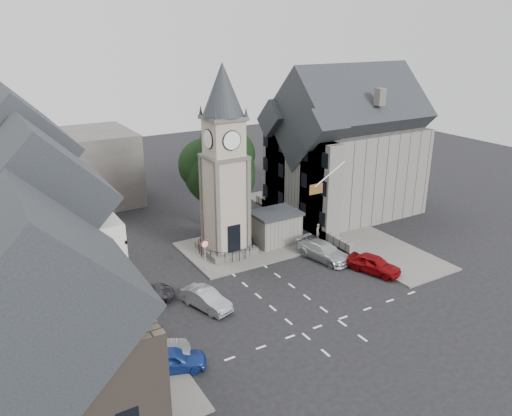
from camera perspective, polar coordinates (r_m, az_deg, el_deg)
ground at (r=38.20m, az=2.21°, el=-9.44°), size 120.00×120.00×0.00m
pavement_west at (r=39.07m, az=-18.72°, el=-9.75°), size 6.00×30.00×0.14m
pavement_east at (r=50.47m, az=8.75°, el=-2.00°), size 6.00×26.00×0.14m
central_island at (r=44.97m, az=-1.72°, el=-4.57°), size 10.00×8.00×0.16m
road_markings at (r=34.39m, az=7.31°, el=-13.23°), size 20.00×8.00×0.01m
clock_tower at (r=41.59m, az=-3.64°, el=5.12°), size 4.86×4.86×16.25m
stone_shelter at (r=45.56m, az=2.20°, el=-2.23°), size 4.30×3.30×3.08m
town_tree at (r=47.07m, az=-4.25°, el=5.43°), size 7.20×7.20×10.80m
warning_sign_post at (r=40.16m, az=-5.85°, el=-4.74°), size 0.70×0.19×2.85m
terrace_pink at (r=45.58m, az=-26.12°, el=2.41°), size 8.10×7.60×12.80m
terrace_cream at (r=37.94m, az=-24.88°, el=-0.65°), size 8.10×7.60×12.80m
terrace_tudor at (r=30.66m, az=-22.91°, el=-5.90°), size 8.10×7.60×12.00m
building_sw_stone at (r=23.15m, az=-22.78°, el=-17.19°), size 8.60×7.60×10.40m
backdrop_west at (r=58.09m, az=-23.56°, el=3.57°), size 20.00×10.00×8.00m
east_building at (r=53.00m, az=10.09°, el=6.03°), size 14.40×11.40×12.60m
east_boundary_wall at (r=50.19m, az=4.86°, el=-1.49°), size 0.40×16.00×0.90m
flagpole at (r=42.90m, az=8.44°, el=3.86°), size 3.68×0.10×2.74m
car_west_blue at (r=30.45m, az=-9.66°, el=-16.73°), size 4.35×2.92×1.38m
car_west_silver at (r=31.02m, az=-11.88°, el=-15.94°), size 4.94×2.88×1.54m
car_west_grey at (r=37.32m, az=-12.95°, el=-9.59°), size 5.10×3.20×1.31m
car_island_silver at (r=35.94m, az=-5.73°, el=-10.31°), size 2.64×4.40×1.37m
car_island_east at (r=43.13m, az=7.70°, el=-4.90°), size 3.03×5.40×1.48m
car_east_red at (r=41.61m, az=13.33°, el=-6.25°), size 3.12×4.71×1.49m
pedestrian at (r=47.05m, az=7.07°, el=-2.67°), size 0.66×0.58×1.51m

